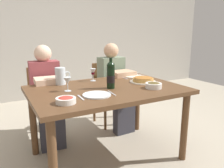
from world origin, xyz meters
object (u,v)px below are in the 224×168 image
object	(u,v)px
chair_left	(44,97)
wine_glass_right_diner	(67,81)
wine_glass_left_diner	(93,72)
chair_right	(107,89)
water_pitcher	(61,77)
dinner_plate_left_setting	(97,95)
salad_bowl	(66,100)
dining_table	(107,97)
diner_left	(47,92)
baked_tart	(143,80)
olive_bowl	(154,85)
dinner_plate_right_setting	(134,76)
wine_bottle	(111,75)
diner_right	(115,84)

from	to	relation	value
chair_left	wine_glass_right_diner	bearing A→B (deg)	97.58
wine_glass_left_diner	chair_right	xyz separation A→B (m)	(0.44, 0.50, -0.36)
water_pitcher	chair_right	distance (m)	1.01
dinner_plate_left_setting	salad_bowl	bearing A→B (deg)	-164.84
dining_table	wine_glass_right_diner	world-z (taller)	wine_glass_right_diner
dining_table	diner_left	xyz separation A→B (m)	(-0.46, 0.66, -0.05)
baked_tart	wine_glass_left_diner	xyz separation A→B (m)	(-0.46, 0.33, 0.07)
baked_tart	olive_bowl	bearing A→B (deg)	-104.67
water_pitcher	chair_left	bearing A→B (deg)	99.05
water_pitcher	chair_left	xyz separation A→B (m)	(-0.08, 0.52, -0.34)
dinner_plate_left_setting	dinner_plate_right_setting	distance (m)	0.93
wine_bottle	chair_right	size ratio (longest dim) A/B	0.35
olive_bowl	dinner_plate_right_setting	distance (m)	0.59
wine_bottle	diner_right	world-z (taller)	diner_right
dinner_plate_right_setting	baked_tart	bearing A→B (deg)	-104.57
diner_left	diner_right	xyz separation A→B (m)	(0.91, -0.02, 0.00)
wine_glass_left_diner	dinner_plate_right_setting	xyz separation A→B (m)	(0.54, -0.03, -0.09)
salad_bowl	dinner_plate_left_setting	size ratio (longest dim) A/B	0.63
olive_bowl	wine_glass_left_diner	distance (m)	0.72
dining_table	diner_left	distance (m)	0.80
wine_glass_left_diner	chair_right	world-z (taller)	wine_glass_left_diner
chair_right	diner_right	xyz separation A→B (m)	(0.01, -0.24, 0.12)
water_pitcher	wine_glass_left_diner	distance (m)	0.37
wine_glass_left_diner	dining_table	bearing A→B (deg)	-91.48
olive_bowl	diner_right	bearing A→B (deg)	86.50
wine_glass_right_diner	diner_right	distance (m)	1.04
water_pitcher	salad_bowl	world-z (taller)	water_pitcher
dinner_plate_left_setting	dinner_plate_right_setting	world-z (taller)	same
chair_right	salad_bowl	bearing A→B (deg)	48.40
chair_left	dining_table	bearing A→B (deg)	119.81
water_pitcher	dinner_plate_left_setting	distance (m)	0.60
dining_table	chair_left	size ratio (longest dim) A/B	1.72
salad_bowl	dinner_plate_right_setting	bearing A→B (deg)	30.40
wine_glass_right_diner	dinner_plate_left_setting	world-z (taller)	wine_glass_right_diner
diner_left	dining_table	bearing A→B (deg)	128.10
wine_glass_right_diner	diner_right	bearing A→B (deg)	34.23
wine_glass_left_diner	diner_right	world-z (taller)	diner_right
wine_bottle	chair_right	xyz separation A→B (m)	(0.42, 0.90, -0.40)
wine_glass_right_diner	diner_left	distance (m)	0.64
diner_left	baked_tart	bearing A→B (deg)	149.71
dinner_plate_left_setting	chair_left	size ratio (longest dim) A/B	0.29
dining_table	water_pitcher	bearing A→B (deg)	134.14
dinner_plate_left_setting	dinner_plate_right_setting	xyz separation A→B (m)	(0.75, 0.54, 0.00)
dinner_plate_right_setting	wine_bottle	bearing A→B (deg)	-144.84
chair_left	dinner_plate_left_setting	bearing A→B (deg)	105.74
wine_glass_left_diner	wine_bottle	bearing A→B (deg)	-87.60
water_pitcher	wine_glass_right_diner	xyz separation A→B (m)	(-0.02, -0.31, 0.02)
olive_bowl	dinner_plate_right_setting	xyz separation A→B (m)	(0.15, 0.57, -0.03)
dinner_plate_right_setting	diner_right	size ratio (longest dim) A/B	0.20
baked_tart	salad_bowl	xyz separation A→B (m)	(-0.98, -0.32, -0.00)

